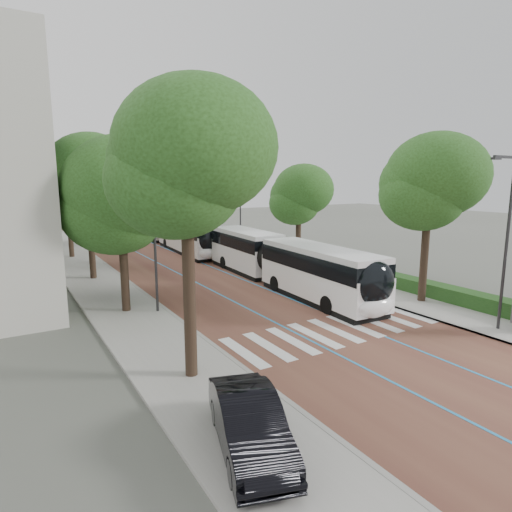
{
  "coord_description": "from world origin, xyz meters",
  "views": [
    {
      "loc": [
        -12.99,
        -13.58,
        7.07
      ],
      "look_at": [
        0.47,
        8.66,
        2.4
      ],
      "focal_mm": 30.0,
      "sensor_mm": 36.0,
      "label": 1
    }
  ],
  "objects": [
    {
      "name": "bus_queued_1",
      "position": [
        3.22,
        37.97,
        1.62
      ],
      "size": [
        3.31,
        12.53,
        3.2
      ],
      "rotation": [
        0.0,
        0.0,
        -0.07
      ],
      "color": "white",
      "rests_on": "ground"
    },
    {
      "name": "bus_queued_0",
      "position": [
        2.75,
        24.85,
        1.62
      ],
      "size": [
        3.15,
        12.51,
        3.2
      ],
      "rotation": [
        0.0,
        0.0,
        -0.05
      ],
      "color": "white",
      "rests_on": "ground"
    },
    {
      "name": "sidewalk_right",
      "position": [
        7.5,
        40.0,
        0.06
      ],
      "size": [
        4.0,
        140.0,
        0.12
      ],
      "primitive_type": "cube",
      "color": "gray",
      "rests_on": "ground"
    },
    {
      "name": "trees_right",
      "position": [
        7.7,
        21.33,
        5.88
      ],
      "size": [
        5.56,
        47.34,
        9.08
      ],
      "color": "black",
      "rests_on": "ground"
    },
    {
      "name": "bus_queued_2",
      "position": [
        2.1,
        51.34,
        1.62
      ],
      "size": [
        3.22,
        12.52,
        3.2
      ],
      "rotation": [
        0.0,
        0.0,
        0.06
      ],
      "color": "white",
      "rests_on": "ground"
    },
    {
      "name": "zebra_crossing",
      "position": [
        0.2,
        1.0,
        0.03
      ],
      "size": [
        10.55,
        3.6,
        0.01
      ],
      "color": "silver",
      "rests_on": "ground"
    },
    {
      "name": "streetlight_near",
      "position": [
        6.62,
        -3.0,
        4.82
      ],
      "size": [
        1.82,
        0.2,
        8.0
      ],
      "color": "#2B2B2D",
      "rests_on": "sidewalk_right"
    },
    {
      "name": "road",
      "position": [
        0.0,
        40.0,
        0.01
      ],
      "size": [
        11.0,
        140.0,
        0.02
      ],
      "primitive_type": "cube",
      "color": "#572E27",
      "rests_on": "ground"
    },
    {
      "name": "lane_line_right",
      "position": [
        1.6,
        40.0,
        0.02
      ],
      "size": [
        0.12,
        126.0,
        0.01
      ],
      "primitive_type": "cube",
      "color": "#2685C1",
      "rests_on": "road"
    },
    {
      "name": "trees_left",
      "position": [
        -7.5,
        24.87,
        6.75
      ],
      "size": [
        6.45,
        60.65,
        9.84
      ],
      "color": "black",
      "rests_on": "ground"
    },
    {
      "name": "streetlight_far",
      "position": [
        6.62,
        22.0,
        4.82
      ],
      "size": [
        1.82,
        0.2,
        8.0
      ],
      "color": "#2B2B2D",
      "rests_on": "sidewalk_right"
    },
    {
      "name": "ground",
      "position": [
        0.0,
        0.0,
        0.0
      ],
      "size": [
        160.0,
        160.0,
        0.0
      ],
      "primitive_type": "plane",
      "color": "#51544C",
      "rests_on": "ground"
    },
    {
      "name": "parked_car",
      "position": [
        -7.9,
        -4.84,
        0.86
      ],
      "size": [
        2.81,
        4.73,
        1.47
      ],
      "primitive_type": "imported",
      "rotation": [
        0.0,
        0.0,
        -0.3
      ],
      "color": "black",
      "rests_on": "sidewalk_left"
    },
    {
      "name": "lead_bus",
      "position": [
        3.03,
        9.22,
        1.63
      ],
      "size": [
        3.4,
        18.5,
        3.2
      ],
      "rotation": [
        0.0,
        0.0,
        -0.05
      ],
      "color": "black",
      "rests_on": "ground"
    },
    {
      "name": "sidewalk_left",
      "position": [
        -7.5,
        40.0,
        0.06
      ],
      "size": [
        4.0,
        140.0,
        0.12
      ],
      "primitive_type": "cube",
      "color": "gray",
      "rests_on": "ground"
    },
    {
      "name": "lamp_post_left",
      "position": [
        -6.1,
        8.0,
        4.12
      ],
      "size": [
        0.14,
        0.14,
        8.0
      ],
      "primitive_type": "cylinder",
      "color": "#2B2B2D",
      "rests_on": "sidewalk_left"
    },
    {
      "name": "hedge",
      "position": [
        9.1,
        0.0,
        0.52
      ],
      "size": [
        1.2,
        14.0,
        0.8
      ],
      "primitive_type": "cube",
      "color": "#173C14",
      "rests_on": "sidewalk_right"
    },
    {
      "name": "kerb_left",
      "position": [
        -5.6,
        40.0,
        0.06
      ],
      "size": [
        0.2,
        140.0,
        0.14
      ],
      "primitive_type": "cube",
      "color": "gray",
      "rests_on": "ground"
    },
    {
      "name": "lane_line_left",
      "position": [
        -1.6,
        40.0,
        0.02
      ],
      "size": [
        0.12,
        126.0,
        0.01
      ],
      "primitive_type": "cube",
      "color": "#2685C1",
      "rests_on": "road"
    },
    {
      "name": "kerb_right",
      "position": [
        5.6,
        40.0,
        0.06
      ],
      "size": [
        0.2,
        140.0,
        0.14
      ],
      "primitive_type": "cube",
      "color": "gray",
      "rests_on": "ground"
    }
  ]
}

